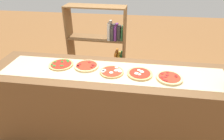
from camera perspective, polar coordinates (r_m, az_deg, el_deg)
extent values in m
plane|color=brown|center=(2.57, 0.00, -18.17)|extent=(12.00, 12.00, 0.00)
cube|color=brown|center=(2.25, 0.00, -10.48)|extent=(2.65, 0.67, 0.91)
cube|color=beige|center=(1.98, 0.00, -0.47)|extent=(2.32, 0.44, 0.00)
cylinder|color=tan|center=(2.17, -14.98, 1.57)|extent=(0.27, 0.27, 0.01)
cylinder|color=#AD2314|center=(2.17, -15.01, 1.77)|extent=(0.22, 0.22, 0.00)
ellipsoid|color=#286B23|center=(2.12, -14.89, 1.29)|extent=(0.05, 0.04, 0.00)
ellipsoid|color=#286B23|center=(2.14, -17.01, 1.18)|extent=(0.05, 0.05, 0.00)
ellipsoid|color=#286B23|center=(2.25, -14.63, 3.02)|extent=(0.04, 0.04, 0.00)
ellipsoid|color=#286B23|center=(2.22, -16.70, 2.38)|extent=(0.04, 0.04, 0.00)
ellipsoid|color=#286B23|center=(2.18, -17.56, 1.67)|extent=(0.03, 0.04, 0.00)
ellipsoid|color=#286B23|center=(2.21, -13.13, 2.76)|extent=(0.05, 0.05, 0.00)
ellipsoid|color=#286B23|center=(2.22, -13.16, 2.93)|extent=(0.05, 0.05, 0.00)
ellipsoid|color=#286B23|center=(2.20, -14.77, 2.45)|extent=(0.05, 0.05, 0.00)
ellipsoid|color=#286B23|center=(2.19, -13.03, 2.48)|extent=(0.03, 0.04, 0.00)
cylinder|color=#E5C17F|center=(2.08, -7.60, 1.22)|extent=(0.26, 0.26, 0.02)
cylinder|color=red|center=(2.08, -7.62, 1.48)|extent=(0.22, 0.22, 0.00)
cylinder|color=maroon|center=(2.05, -5.43, 1.35)|extent=(0.03, 0.03, 0.00)
cylinder|color=maroon|center=(2.08, -10.16, 1.37)|extent=(0.03, 0.03, 0.00)
cylinder|color=maroon|center=(2.03, -6.12, 0.95)|extent=(0.03, 0.03, 0.00)
cylinder|color=maroon|center=(2.10, -9.65, 1.80)|extent=(0.03, 0.03, 0.00)
cylinder|color=maroon|center=(2.07, -5.80, 1.62)|extent=(0.03, 0.03, 0.00)
cylinder|color=maroon|center=(2.13, -6.78, 2.38)|extent=(0.03, 0.03, 0.00)
cylinder|color=maroon|center=(2.06, -10.26, 1.12)|extent=(0.04, 0.04, 0.00)
cylinder|color=tan|center=(1.96, -0.09, -0.59)|extent=(0.25, 0.25, 0.02)
cylinder|color=red|center=(1.95, -0.09, -0.36)|extent=(0.21, 0.21, 0.00)
cylinder|color=#EFE5CC|center=(1.97, 2.11, 0.10)|extent=(0.04, 0.04, 0.00)
cylinder|color=#EFE5CC|center=(1.97, -2.39, -0.06)|extent=(0.05, 0.05, 0.00)
cylinder|color=#EFE5CC|center=(1.94, -2.77, -0.44)|extent=(0.05, 0.05, 0.00)
cylinder|color=#EFE5CC|center=(1.92, -0.09, -0.80)|extent=(0.04, 0.04, 0.00)
cylinder|color=#EFE5CC|center=(2.01, 1.38, 0.73)|extent=(0.04, 0.04, 0.00)
cylinder|color=#EFE5CC|center=(1.96, 1.13, -0.15)|extent=(0.04, 0.04, 0.00)
cylinder|color=#EFE5CC|center=(1.95, 2.39, -0.37)|extent=(0.05, 0.05, 0.00)
cylinder|color=tan|center=(1.95, 8.32, -1.13)|extent=(0.26, 0.26, 0.02)
cylinder|color=#AD2314|center=(1.94, 8.34, -0.88)|extent=(0.21, 0.21, 0.00)
cylinder|color=#EFE5CC|center=(1.96, 8.94, -0.48)|extent=(0.05, 0.05, 0.00)
cylinder|color=#EFE5CC|center=(1.91, 8.17, -1.31)|extent=(0.04, 0.04, 0.00)
cylinder|color=#EFE5CC|center=(1.92, 7.40, -1.02)|extent=(0.05, 0.05, 0.00)
cylinder|color=#EFE5CC|center=(1.98, 8.04, -0.05)|extent=(0.04, 0.04, 0.00)
cylinder|color=#E5C17F|center=(1.94, 16.80, -2.28)|extent=(0.26, 0.26, 0.02)
cylinder|color=red|center=(1.93, 16.85, -1.98)|extent=(0.21, 0.21, 0.00)
cylinder|color=maroon|center=(1.92, 15.83, -1.92)|extent=(0.03, 0.03, 0.00)
cylinder|color=maroon|center=(1.95, 18.72, -1.88)|extent=(0.03, 0.03, 0.00)
cylinder|color=maroon|center=(1.96, 14.80, -0.99)|extent=(0.03, 0.03, 0.00)
cylinder|color=maroon|center=(2.00, 16.34, -0.67)|extent=(0.03, 0.03, 0.00)
cylinder|color=maroon|center=(1.87, 15.24, -2.81)|extent=(0.03, 0.03, 0.00)
cylinder|color=maroon|center=(1.95, 16.22, -1.43)|extent=(0.03, 0.03, 0.00)
cylinder|color=maroon|center=(1.86, 16.03, -3.03)|extent=(0.03, 0.03, 0.00)
cylinder|color=maroon|center=(1.97, 18.61, -1.58)|extent=(0.03, 0.03, 0.00)
cylinder|color=maroon|center=(1.90, 14.75, -2.12)|extent=(0.03, 0.03, 0.00)
cube|color=brown|center=(2.87, 3.60, 4.81)|extent=(0.03, 0.27, 1.38)
cube|color=brown|center=(3.07, -12.13, 5.89)|extent=(0.03, 0.27, 1.38)
cube|color=brown|center=(3.29, -4.05, -5.40)|extent=(0.82, 0.30, 0.02)
cube|color=#234799|center=(3.16, 2.55, -4.28)|extent=(0.05, 0.17, 0.23)
cube|color=orange|center=(3.17, 1.58, -4.26)|extent=(0.05, 0.23, 0.22)
cube|color=orange|center=(3.18, 0.83, -4.51)|extent=(0.04, 0.16, 0.18)
cube|color=brown|center=(3.05, -4.35, 1.55)|extent=(0.82, 0.30, 0.02)
cube|color=#2D753D|center=(2.92, 2.85, 3.13)|extent=(0.04, 0.15, 0.24)
cube|color=gold|center=(2.93, 2.13, 3.03)|extent=(0.04, 0.16, 0.22)
cube|color=orange|center=(2.93, 1.29, 3.41)|extent=(0.04, 0.22, 0.26)
cube|color=brown|center=(2.86, -4.70, 9.55)|extent=(0.82, 0.30, 0.02)
cube|color=#2D753D|center=(2.75, 3.13, 11.01)|extent=(0.03, 0.17, 0.18)
cube|color=#47423D|center=(2.76, 2.14, 11.12)|extent=(0.05, 0.15, 0.19)
cube|color=#753384|center=(2.76, 1.23, 11.36)|extent=(0.04, 0.21, 0.20)
cube|color=#47423D|center=(2.77, 0.31, 11.30)|extent=(0.05, 0.22, 0.19)
cube|color=silver|center=(2.77, -0.68, 11.83)|extent=(0.04, 0.21, 0.24)
cube|color=brown|center=(2.73, -5.12, 18.48)|extent=(0.82, 0.30, 0.02)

